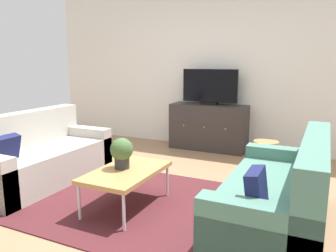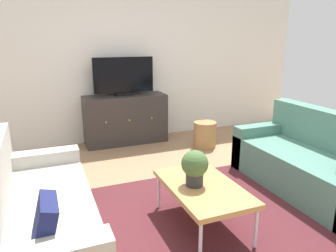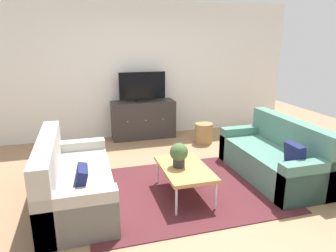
{
  "view_description": "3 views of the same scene",
  "coord_description": "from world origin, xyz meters",
  "px_view_note": "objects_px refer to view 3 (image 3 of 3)",
  "views": [
    {
      "loc": [
        1.7,
        -2.94,
        1.45
      ],
      "look_at": [
        0.0,
        0.61,
        0.69
      ],
      "focal_mm": 35.56,
      "sensor_mm": 36.0,
      "label": 1
    },
    {
      "loc": [
        -1.25,
        -2.46,
        1.61
      ],
      "look_at": [
        0.0,
        0.61,
        0.69
      ],
      "focal_mm": 33.91,
      "sensor_mm": 36.0,
      "label": 2
    },
    {
      "loc": [
        -1.22,
        -3.64,
        1.95
      ],
      "look_at": [
        0.0,
        0.61,
        0.69
      ],
      "focal_mm": 32.57,
      "sensor_mm": 36.0,
      "label": 3
    }
  ],
  "objects_px": {
    "coffee_table": "(185,169)",
    "flat_screen_tv": "(142,87)",
    "wicker_basket": "(204,133)",
    "couch_left_side": "(70,183)",
    "potted_plant": "(179,154)",
    "couch_right_side": "(276,158)",
    "tv_console": "(143,119)"
  },
  "relations": [
    {
      "from": "wicker_basket",
      "to": "couch_left_side",
      "type": "bearing_deg",
      "value": -145.15
    },
    {
      "from": "coffee_table",
      "to": "couch_left_side",
      "type": "bearing_deg",
      "value": 172.93
    },
    {
      "from": "wicker_basket",
      "to": "couch_right_side",
      "type": "bearing_deg",
      "value": -75.9
    },
    {
      "from": "potted_plant",
      "to": "flat_screen_tv",
      "type": "bearing_deg",
      "value": 88.63
    },
    {
      "from": "couch_left_side",
      "to": "wicker_basket",
      "type": "relative_size",
      "value": 4.46
    },
    {
      "from": "coffee_table",
      "to": "flat_screen_tv",
      "type": "relative_size",
      "value": 1.01
    },
    {
      "from": "tv_console",
      "to": "wicker_basket",
      "type": "distance_m",
      "value": 1.26
    },
    {
      "from": "coffee_table",
      "to": "potted_plant",
      "type": "height_order",
      "value": "potted_plant"
    },
    {
      "from": "potted_plant",
      "to": "wicker_basket",
      "type": "bearing_deg",
      "value": 58.92
    },
    {
      "from": "couch_right_side",
      "to": "potted_plant",
      "type": "distance_m",
      "value": 1.57
    },
    {
      "from": "flat_screen_tv",
      "to": "potted_plant",
      "type": "bearing_deg",
      "value": -91.37
    },
    {
      "from": "potted_plant",
      "to": "flat_screen_tv",
      "type": "distance_m",
      "value": 2.58
    },
    {
      "from": "flat_screen_tv",
      "to": "wicker_basket",
      "type": "relative_size",
      "value": 2.37
    },
    {
      "from": "potted_plant",
      "to": "wicker_basket",
      "type": "height_order",
      "value": "potted_plant"
    },
    {
      "from": "coffee_table",
      "to": "wicker_basket",
      "type": "height_order",
      "value": "coffee_table"
    },
    {
      "from": "potted_plant",
      "to": "coffee_table",
      "type": "bearing_deg",
      "value": -23.46
    },
    {
      "from": "couch_left_side",
      "to": "coffee_table",
      "type": "height_order",
      "value": "couch_left_side"
    },
    {
      "from": "couch_left_side",
      "to": "coffee_table",
      "type": "xyz_separation_m",
      "value": [
        1.4,
        -0.17,
        0.08
      ]
    },
    {
      "from": "couch_left_side",
      "to": "flat_screen_tv",
      "type": "bearing_deg",
      "value": 59.87
    },
    {
      "from": "coffee_table",
      "to": "flat_screen_tv",
      "type": "height_order",
      "value": "flat_screen_tv"
    },
    {
      "from": "couch_left_side",
      "to": "flat_screen_tv",
      "type": "xyz_separation_m",
      "value": [
        1.39,
        2.39,
        0.76
      ]
    },
    {
      "from": "wicker_basket",
      "to": "potted_plant",
      "type": "bearing_deg",
      "value": -121.08
    },
    {
      "from": "couch_right_side",
      "to": "tv_console",
      "type": "xyz_separation_m",
      "value": [
        -1.48,
        2.37,
        0.1
      ]
    },
    {
      "from": "potted_plant",
      "to": "wicker_basket",
      "type": "distance_m",
      "value": 2.18
    },
    {
      "from": "couch_left_side",
      "to": "wicker_basket",
      "type": "bearing_deg",
      "value": 34.85
    },
    {
      "from": "couch_left_side",
      "to": "flat_screen_tv",
      "type": "height_order",
      "value": "flat_screen_tv"
    },
    {
      "from": "flat_screen_tv",
      "to": "coffee_table",
      "type": "bearing_deg",
      "value": -89.85
    },
    {
      "from": "potted_plant",
      "to": "tv_console",
      "type": "xyz_separation_m",
      "value": [
        0.06,
        2.52,
        -0.19
      ]
    },
    {
      "from": "couch_left_side",
      "to": "coffee_table",
      "type": "distance_m",
      "value": 1.41
    },
    {
      "from": "potted_plant",
      "to": "flat_screen_tv",
      "type": "height_order",
      "value": "flat_screen_tv"
    },
    {
      "from": "couch_right_side",
      "to": "tv_console",
      "type": "bearing_deg",
      "value": 121.89
    },
    {
      "from": "tv_console",
      "to": "flat_screen_tv",
      "type": "distance_m",
      "value": 0.67
    }
  ]
}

